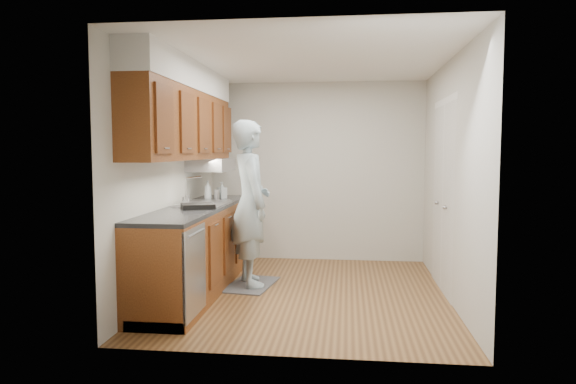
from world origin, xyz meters
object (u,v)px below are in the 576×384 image
Objects in this scene: person at (250,192)px; soap_bottle_b at (222,190)px; soap_bottle_a at (208,190)px; steel_can at (217,195)px; dish_rack at (198,206)px.

soap_bottle_b is (-0.49, 0.65, -0.03)m from person.
person reaches higher than soap_bottle_a.
soap_bottle_b is at bearing 13.32° from person.
soap_bottle_a is 0.12m from steel_can.
soap_bottle_b is (0.13, 0.19, -0.01)m from soap_bottle_a.
soap_bottle_b is 1.69× the size of steel_can.
soap_bottle_a is (-0.62, 0.46, -0.02)m from person.
soap_bottle_b is at bearing 55.96° from soap_bottle_a.
dish_rack is (0.05, -0.98, -0.04)m from steel_can.
person is at bearing -42.79° from steel_can.
soap_bottle_a is at bearing 29.71° from person.
dish_rack is at bearing -80.90° from soap_bottle_a.
person is 17.15× the size of steel_can.
soap_bottle_a is at bearing 75.09° from dish_rack.
person is 0.69m from dish_rack.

